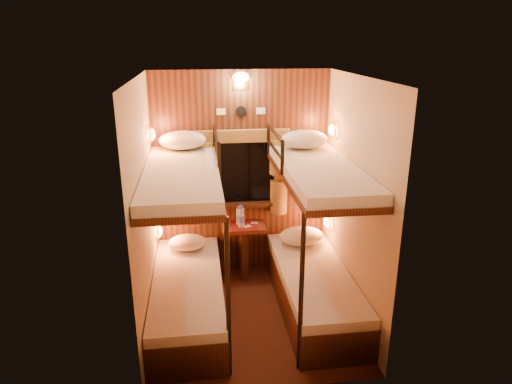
{
  "coord_description": "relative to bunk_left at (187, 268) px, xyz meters",
  "views": [
    {
      "loc": [
        -0.49,
        -4.01,
        2.73
      ],
      "look_at": [
        0.05,
        0.15,
        1.3
      ],
      "focal_mm": 32.0,
      "sensor_mm": 36.0,
      "label": 1
    }
  ],
  "objects": [
    {
      "name": "reading_lamps",
      "position": [
        0.65,
        0.63,
        0.68
      ],
      "size": [
        2.0,
        0.2,
        1.25
      ],
      "color": "orange",
      "rests_on": "wall_left"
    },
    {
      "name": "wall_left",
      "position": [
        -0.35,
        -0.07,
        0.64
      ],
      "size": [
        0.0,
        2.4,
        2.4
      ],
      "primitive_type": "plane",
      "rotation": [
        1.57,
        0.0,
        1.57
      ],
      "color": "#C6B293",
      "rests_on": "floor"
    },
    {
      "name": "wall_back",
      "position": [
        0.65,
        0.98,
        0.64
      ],
      "size": [
        2.4,
        0.0,
        2.4
      ],
      "primitive_type": "plane",
      "rotation": [
        1.57,
        0.0,
        0.0
      ],
      "color": "#C6B293",
      "rests_on": "floor"
    },
    {
      "name": "pillow_lower_right",
      "position": [
        1.3,
        0.61,
        -0.0
      ],
      "size": [
        0.51,
        0.36,
        0.2
      ],
      "primitive_type": "ellipsoid",
      "color": "silver",
      "rests_on": "bunk_right"
    },
    {
      "name": "wall_front",
      "position": [
        0.65,
        -1.12,
        0.64
      ],
      "size": [
        2.4,
        0.0,
        2.4
      ],
      "primitive_type": "plane",
      "rotation": [
        -1.57,
        0.0,
        0.0
      ],
      "color": "#C6B293",
      "rests_on": "floor"
    },
    {
      "name": "floor",
      "position": [
        0.65,
        -0.07,
        -0.56
      ],
      "size": [
        2.1,
        2.1,
        0.0
      ],
      "primitive_type": "plane",
      "color": "#34170E",
      "rests_on": "ground"
    },
    {
      "name": "window",
      "position": [
        0.65,
        0.94,
        0.62
      ],
      "size": [
        1.0,
        0.12,
        0.79
      ],
      "color": "black",
      "rests_on": "back_panel"
    },
    {
      "name": "sachet_a",
      "position": [
        0.69,
        0.75,
        0.09
      ],
      "size": [
        0.1,
        0.09,
        0.01
      ],
      "primitive_type": "cube",
      "rotation": [
        0.0,
        0.0,
        0.43
      ],
      "color": "silver",
      "rests_on": "table"
    },
    {
      "name": "pillow_upper_left",
      "position": [
        -0.0,
        0.76,
        1.13
      ],
      "size": [
        0.5,
        0.36,
        0.2
      ],
      "primitive_type": "ellipsoid",
      "color": "silver",
      "rests_on": "bunk_left"
    },
    {
      "name": "sachet_b",
      "position": [
        0.78,
        0.84,
        0.09
      ],
      "size": [
        0.09,
        0.07,
        0.01
      ],
      "primitive_type": "cube",
      "rotation": [
        0.0,
        0.0,
        -0.17
      ],
      "color": "silver",
      "rests_on": "table"
    },
    {
      "name": "back_panel",
      "position": [
        0.65,
        0.97,
        0.64
      ],
      "size": [
        2.0,
        0.03,
        2.4
      ],
      "primitive_type": "cube",
      "color": "black",
      "rests_on": "floor"
    },
    {
      "name": "bottle_left",
      "position": [
        0.62,
        0.75,
        0.21
      ],
      "size": [
        0.08,
        0.08,
        0.26
      ],
      "rotation": [
        0.0,
        0.0,
        -0.08
      ],
      "color": "#99BFE5",
      "rests_on": "table"
    },
    {
      "name": "pillow_lower_left",
      "position": [
        -0.0,
        0.64,
        -0.02
      ],
      "size": [
        0.43,
        0.3,
        0.17
      ],
      "primitive_type": "ellipsoid",
      "color": "silver",
      "rests_on": "bunk_left"
    },
    {
      "name": "back_fixtures",
      "position": [
        0.65,
        0.93,
        1.69
      ],
      "size": [
        0.54,
        0.09,
        0.48
      ],
      "color": "black",
      "rests_on": "back_panel"
    },
    {
      "name": "ceiling",
      "position": [
        0.65,
        -0.07,
        1.84
      ],
      "size": [
        2.1,
        2.1,
        0.0
      ],
      "primitive_type": "plane",
      "rotation": [
        3.14,
        0.0,
        0.0
      ],
      "color": "silver",
      "rests_on": "wall_back"
    },
    {
      "name": "bottle_right",
      "position": [
        0.6,
        0.83,
        0.19
      ],
      "size": [
        0.07,
        0.07,
        0.22
      ],
      "rotation": [
        0.0,
        0.0,
        -0.29
      ],
      "color": "#99BFE5",
      "rests_on": "table"
    },
    {
      "name": "bunk_left",
      "position": [
        0.0,
        0.0,
        0.0
      ],
      "size": [
        0.72,
        1.9,
        1.82
      ],
      "color": "black",
      "rests_on": "floor"
    },
    {
      "name": "pillow_upper_right",
      "position": [
        1.3,
        0.63,
        1.13
      ],
      "size": [
        0.5,
        0.36,
        0.2
      ],
      "primitive_type": "ellipsoid",
      "color": "silver",
      "rests_on": "bunk_right"
    },
    {
      "name": "wall_right",
      "position": [
        1.65,
        -0.07,
        0.64
      ],
      "size": [
        0.0,
        2.4,
        2.4
      ],
      "primitive_type": "plane",
      "rotation": [
        1.57,
        0.0,
        -1.57
      ],
      "color": "#C6B293",
      "rests_on": "floor"
    },
    {
      "name": "bunk_right",
      "position": [
        1.3,
        0.0,
        0.0
      ],
      "size": [
        0.72,
        1.9,
        1.82
      ],
      "color": "black",
      "rests_on": "floor"
    },
    {
      "name": "table",
      "position": [
        0.65,
        0.78,
        -0.14
      ],
      "size": [
        0.5,
        0.34,
        0.66
      ],
      "color": "#612A16",
      "rests_on": "floor"
    },
    {
      "name": "curtains",
      "position": [
        0.65,
        0.9,
        0.71
      ],
      "size": [
        1.1,
        0.22,
        1.0
      ],
      "color": "brown",
      "rests_on": "back_panel"
    }
  ]
}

